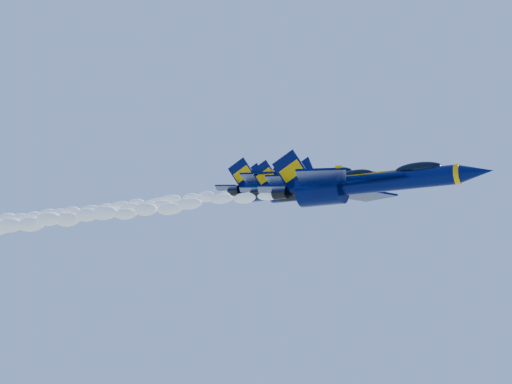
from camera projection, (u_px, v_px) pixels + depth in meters
The scene contains 6 objects.
jet_lead at pixel (362, 184), 54.49m from camera, with size 18.82×15.44×6.99m.
smoke_trail_jet_lead at pixel (91, 216), 69.76m from camera, with size 46.32×2.10×1.89m, color white.
jet_second at pixel (317, 185), 66.72m from camera, with size 17.05×13.99×6.34m.
smoke_trail_jet_second at pixel (99, 212), 81.61m from camera, with size 46.32×1.90×1.71m, color white.
jet_third at pixel (295, 184), 74.43m from camera, with size 19.62×16.09×7.29m.
smoke_trail_jet_third at pixel (94, 209), 89.86m from camera, with size 46.32×2.19×1.97m, color white.
Camera 1 is at (32.73, -63.94, 139.63)m, focal length 45.00 mm.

